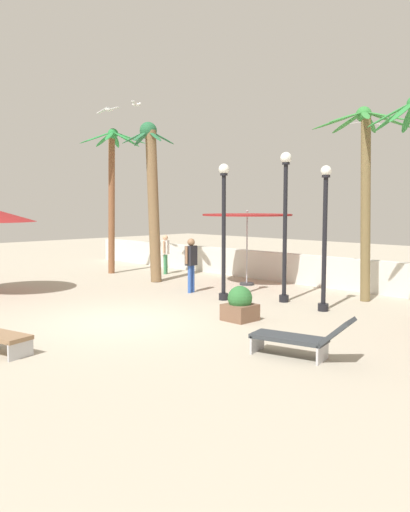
{
  "coord_description": "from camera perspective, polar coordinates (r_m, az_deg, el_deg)",
  "views": [
    {
      "loc": [
        10.35,
        -7.29,
        2.81
      ],
      "look_at": [
        0.0,
        2.85,
        1.4
      ],
      "focal_mm": 37.01,
      "sensor_mm": 36.0,
      "label": 1
    }
  ],
  "objects": [
    {
      "name": "lamp_post_2",
      "position": [
        14.17,
        12.81,
        2.19
      ],
      "size": [
        0.28,
        0.28,
        3.83
      ],
      "color": "black",
      "rests_on": "ground_plane"
    },
    {
      "name": "guest_0",
      "position": [
        21.49,
        -4.3,
        0.6
      ],
      "size": [
        0.4,
        0.48,
        1.6
      ],
      "color": "#3F8C59",
      "rests_on": "ground_plane"
    },
    {
      "name": "guest_1",
      "position": [
        16.84,
        -1.51,
        -0.4
      ],
      "size": [
        0.3,
        0.55,
        1.75
      ],
      "color": "#3359B2",
      "rests_on": "ground_plane"
    },
    {
      "name": "palm_tree_1",
      "position": [
        19.39,
        -5.76,
        7.5
      ],
      "size": [
        1.93,
        1.81,
        5.8
      ],
      "color": "brown",
      "rests_on": "ground_plane"
    },
    {
      "name": "lamp_post_1",
      "position": [
        15.29,
        8.65,
        4.1
      ],
      "size": [
        0.33,
        0.33,
        4.3
      ],
      "color": "black",
      "rests_on": "ground_plane"
    },
    {
      "name": "lounge_chair_1",
      "position": [
        9.91,
        10.38,
        -8.67
      ],
      "size": [
        1.96,
        0.97,
        0.84
      ],
      "color": "#B7B7BC",
      "rests_on": "ground_plane"
    },
    {
      "name": "seagull_0",
      "position": [
        21.37,
        -10.36,
        15.29
      ],
      "size": [
        1.29,
        0.38,
        0.18
      ],
      "color": "white"
    },
    {
      "name": "seagull_2",
      "position": [
        18.07,
        17.07,
        13.54
      ],
      "size": [
        0.68,
        1.33,
        0.15
      ],
      "color": "white"
    },
    {
      "name": "boundary_wall",
      "position": [
        18.73,
        11.67,
        -1.55
      ],
      "size": [
        25.2,
        0.3,
        1.06
      ],
      "primitive_type": "cube",
      "color": "silver",
      "rests_on": "ground_plane"
    },
    {
      "name": "planter",
      "position": [
        12.9,
        3.8,
        -5.3
      ],
      "size": [
        0.7,
        0.7,
        0.85
      ],
      "color": "brown",
      "rests_on": "ground_plane"
    },
    {
      "name": "ground_plane",
      "position": [
        12.97,
        -9.11,
        -7.03
      ],
      "size": [
        56.0,
        56.0,
        0.0
      ],
      "primitive_type": "plane",
      "color": "#B2A893"
    },
    {
      "name": "palm_tree_0",
      "position": [
        21.81,
        -10.01,
        7.98
      ],
      "size": [
        2.67,
        2.66,
        5.85
      ],
      "color": "brown",
      "rests_on": "ground_plane"
    },
    {
      "name": "seagull_1",
      "position": [
        22.09,
        -7.43,
        15.96
      ],
      "size": [
        0.72,
        0.85,
        0.14
      ],
      "color": "white"
    },
    {
      "name": "patio_umbrella_2",
      "position": [
        18.43,
        4.58,
        4.17
      ],
      "size": [
        3.11,
        3.11,
        2.63
      ],
      "color": "#333338",
      "rests_on": "ground_plane"
    },
    {
      "name": "palm_tree_2",
      "position": [
        16.02,
        16.88,
        8.07
      ],
      "size": [
        2.87,
        2.92,
        5.61
      ],
      "color": "brown",
      "rests_on": "ground_plane"
    },
    {
      "name": "lamp_post_3",
      "position": [
        15.44,
        2.04,
        3.37
      ],
      "size": [
        0.31,
        0.31,
        4.0
      ],
      "color": "black",
      "rests_on": "ground_plane"
    }
  ]
}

